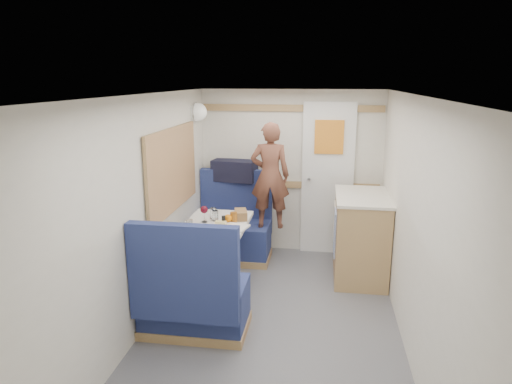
% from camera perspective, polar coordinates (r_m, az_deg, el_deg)
% --- Properties ---
extents(floor, '(4.50, 4.50, 0.00)m').
position_cam_1_polar(floor, '(3.90, 1.42, -19.00)').
color(floor, '#515156').
rests_on(floor, ground).
extents(ceiling, '(4.50, 4.50, 0.00)m').
position_cam_1_polar(ceiling, '(3.27, 1.63, 11.84)').
color(ceiling, silver).
rests_on(ceiling, wall_back).
extents(wall_back, '(2.20, 0.02, 2.00)m').
position_cam_1_polar(wall_back, '(5.62, 4.36, 2.47)').
color(wall_back, silver).
rests_on(wall_back, floor).
extents(wall_left, '(0.02, 4.50, 2.00)m').
position_cam_1_polar(wall_left, '(3.74, -15.47, -3.97)').
color(wall_left, silver).
rests_on(wall_left, floor).
extents(wall_right, '(0.02, 4.50, 2.00)m').
position_cam_1_polar(wall_right, '(3.50, 19.75, -5.55)').
color(wall_right, silver).
rests_on(wall_right, floor).
extents(oak_trim_low, '(2.15, 0.02, 0.08)m').
position_cam_1_polar(oak_trim_low, '(5.63, 4.31, 0.94)').
color(oak_trim_low, '#956A43').
rests_on(oak_trim_low, wall_back).
extents(oak_trim_high, '(2.15, 0.02, 0.08)m').
position_cam_1_polar(oak_trim_high, '(5.50, 4.49, 10.42)').
color(oak_trim_high, '#956A43').
rests_on(oak_trim_high, wall_back).
extents(side_window, '(0.04, 1.30, 0.72)m').
position_cam_1_polar(side_window, '(4.58, -10.43, 2.80)').
color(side_window, '#9CA78E').
rests_on(side_window, wall_left).
extents(rear_door, '(0.62, 0.12, 1.86)m').
position_cam_1_polar(rear_door, '(5.58, 8.93, 1.96)').
color(rear_door, white).
rests_on(rear_door, wall_back).
extents(dinette_table, '(0.62, 0.92, 0.72)m').
position_cam_1_polar(dinette_table, '(4.64, -5.00, -5.64)').
color(dinette_table, white).
rests_on(dinette_table, floor).
extents(bench_far, '(0.90, 0.59, 1.05)m').
position_cam_1_polar(bench_far, '(5.52, -2.85, -5.25)').
color(bench_far, '#17254B').
rests_on(bench_far, floor).
extents(bench_near, '(0.90, 0.59, 1.05)m').
position_cam_1_polar(bench_near, '(3.98, -7.89, -13.39)').
color(bench_near, '#17254B').
rests_on(bench_near, floor).
extents(ledge, '(0.90, 0.14, 0.04)m').
position_cam_1_polar(ledge, '(5.60, -2.41, 1.21)').
color(ledge, '#956A43').
rests_on(ledge, bench_far).
extents(dome_light, '(0.20, 0.20, 0.20)m').
position_cam_1_polar(dome_light, '(5.30, -7.27, 9.89)').
color(dome_light, white).
rests_on(dome_light, wall_left).
extents(galley_counter, '(0.57, 0.92, 0.92)m').
position_cam_1_polar(galley_counter, '(5.09, 12.89, -5.34)').
color(galley_counter, '#956A43').
rests_on(galley_counter, floor).
extents(person, '(0.46, 0.32, 1.21)m').
position_cam_1_polar(person, '(5.15, 1.76, 2.06)').
color(person, brown).
rests_on(person, bench_far).
extents(duffel_bag, '(0.57, 0.34, 0.26)m').
position_cam_1_polar(duffel_bag, '(5.58, -2.71, 2.70)').
color(duffel_bag, black).
rests_on(duffel_bag, ledge).
extents(tray, '(0.36, 0.42, 0.02)m').
position_cam_1_polar(tray, '(4.36, -3.33, -4.66)').
color(tray, white).
rests_on(tray, dinette_table).
extents(orange_fruit, '(0.08, 0.08, 0.08)m').
position_cam_1_polar(orange_fruit, '(4.53, -3.52, -3.28)').
color(orange_fruit, orange).
rests_on(orange_fruit, tray).
extents(cheese_block, '(0.11, 0.07, 0.04)m').
position_cam_1_polar(cheese_block, '(4.45, -4.45, -3.89)').
color(cheese_block, '#D4BB7A').
rests_on(cheese_block, tray).
extents(wine_glass, '(0.08, 0.08, 0.17)m').
position_cam_1_polar(wine_glass, '(4.58, -6.50, -2.29)').
color(wine_glass, white).
rests_on(wine_glass, dinette_table).
extents(tumbler_left, '(0.07, 0.07, 0.12)m').
position_cam_1_polar(tumbler_left, '(4.32, -8.37, -4.25)').
color(tumbler_left, white).
rests_on(tumbler_left, dinette_table).
extents(tumbler_mid, '(0.07, 0.07, 0.11)m').
position_cam_1_polar(tumbler_mid, '(4.71, -5.38, -2.66)').
color(tumbler_mid, white).
rests_on(tumbler_mid, dinette_table).
extents(tumbler_right, '(0.06, 0.06, 0.10)m').
position_cam_1_polar(tumbler_right, '(4.64, -5.13, -2.96)').
color(tumbler_right, white).
rests_on(tumbler_right, dinette_table).
extents(beer_glass, '(0.07, 0.07, 0.11)m').
position_cam_1_polar(beer_glass, '(4.56, -2.81, -3.21)').
color(beer_glass, '#8C4D14').
rests_on(beer_glass, dinette_table).
extents(pepper_grinder, '(0.04, 0.04, 0.10)m').
position_cam_1_polar(pepper_grinder, '(4.48, -4.07, -3.60)').
color(pepper_grinder, black).
rests_on(pepper_grinder, dinette_table).
extents(bread_loaf, '(0.17, 0.24, 0.09)m').
position_cam_1_polar(bread_loaf, '(4.68, -1.91, -2.83)').
color(bread_loaf, brown).
rests_on(bread_loaf, dinette_table).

